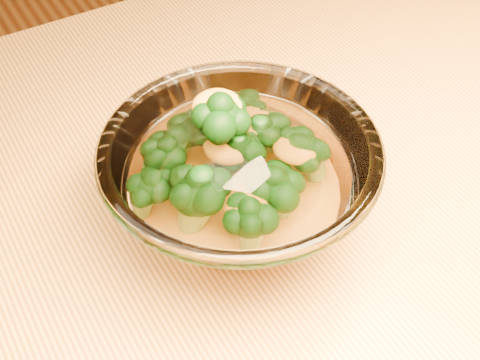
# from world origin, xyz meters

# --- Properties ---
(table) EXTENTS (1.20, 0.80, 0.75)m
(table) POSITION_xyz_m (0.00, 0.00, 0.65)
(table) COLOR gold
(table) RESTS_ON ground
(glass_bowl) EXTENTS (0.22, 0.22, 0.10)m
(glass_bowl) POSITION_xyz_m (0.04, 0.01, 0.80)
(glass_bowl) COLOR white
(glass_bowl) RESTS_ON table
(cheese_sauce) EXTENTS (0.12, 0.12, 0.03)m
(cheese_sauce) POSITION_xyz_m (0.04, 0.01, 0.78)
(cheese_sauce) COLOR orange
(cheese_sauce) RESTS_ON glass_bowl
(broccoli_heap) EXTENTS (0.15, 0.14, 0.09)m
(broccoli_heap) POSITION_xyz_m (0.04, 0.03, 0.82)
(broccoli_heap) COLOR black
(broccoli_heap) RESTS_ON cheese_sauce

